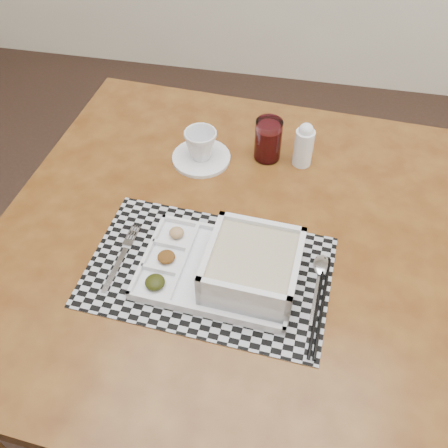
% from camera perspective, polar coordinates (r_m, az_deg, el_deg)
% --- Properties ---
extents(dining_table, '(1.10, 1.10, 0.78)m').
position_cam_1_polar(dining_table, '(1.18, 0.48, -3.61)').
color(dining_table, '#4A220D').
rests_on(dining_table, ground).
extents(placemat, '(0.52, 0.35, 0.00)m').
position_cam_1_polar(placemat, '(1.05, -1.76, -5.42)').
color(placemat, '#A2A2A9').
rests_on(placemat, dining_table).
extents(serving_tray, '(0.33, 0.24, 0.09)m').
position_cam_1_polar(serving_tray, '(1.01, 2.12, -5.08)').
color(serving_tray, white).
rests_on(serving_tray, placemat).
extents(fork, '(0.03, 0.19, 0.00)m').
position_cam_1_polar(fork, '(1.09, -11.65, -3.60)').
color(fork, '#BAB9C0').
rests_on(fork, placemat).
extents(spoon, '(0.04, 0.18, 0.01)m').
position_cam_1_polar(spoon, '(1.06, 11.01, -5.20)').
color(spoon, '#BAB9C0').
rests_on(spoon, placemat).
extents(chopsticks, '(0.03, 0.24, 0.01)m').
position_cam_1_polar(chopsticks, '(1.01, 10.89, -9.11)').
color(chopsticks, black).
rests_on(chopsticks, placemat).
extents(saucer, '(0.15, 0.15, 0.01)m').
position_cam_1_polar(saucer, '(1.29, -2.61, 7.57)').
color(saucer, white).
rests_on(saucer, dining_table).
extents(cup, '(0.11, 0.11, 0.08)m').
position_cam_1_polar(cup, '(1.27, -2.68, 9.06)').
color(cup, white).
rests_on(cup, saucer).
extents(juice_glass, '(0.07, 0.07, 0.11)m').
position_cam_1_polar(juice_glass, '(1.27, 5.05, 9.42)').
color(juice_glass, white).
rests_on(juice_glass, dining_table).
extents(creamer_bottle, '(0.05, 0.05, 0.12)m').
position_cam_1_polar(creamer_bottle, '(1.26, 9.12, 8.92)').
color(creamer_bottle, white).
rests_on(creamer_bottle, dining_table).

